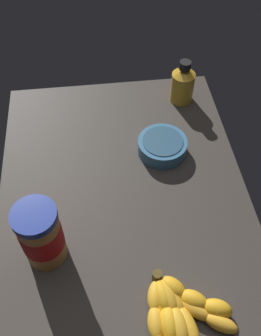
{
  "coord_description": "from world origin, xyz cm",
  "views": [
    {
      "loc": [
        51.11,
        -4.52,
        75.83
      ],
      "look_at": [
        -3.4,
        1.99,
        5.79
      ],
      "focal_mm": 40.48,
      "sensor_mm": 36.0,
      "label": 1
    }
  ],
  "objects": [
    {
      "name": "ground_plane",
      "position": [
        0.0,
        0.0,
        -1.76
      ],
      "size": [
        83.43,
        59.94,
        3.52
      ],
      "primitive_type": "cube",
      "color": "#38332D"
    },
    {
      "name": "honey_bottle",
      "position": [
        -32.11,
        20.43,
        5.75
      ],
      "size": [
        6.67,
        6.67,
        13.12
      ],
      "color": "gold",
      "rests_on": "ground_plane"
    },
    {
      "name": "small_bowl",
      "position": [
        -12.56,
        11.4,
        2.1
      ],
      "size": [
        12.76,
        12.76,
        4.11
      ],
      "color": "teal",
      "rests_on": "ground_plane"
    },
    {
      "name": "banana_bunch",
      "position": [
        30.69,
        7.02,
        1.72
      ],
      "size": [
        21.65,
        17.66,
        3.79
      ],
      "color": "gold",
      "rests_on": "ground_plane"
    },
    {
      "name": "peanut_butter_jar",
      "position": [
        13.17,
        -18.01,
        8.11
      ],
      "size": [
        8.83,
        8.83,
        16.19
      ],
      "color": "#B27238",
      "rests_on": "ground_plane"
    }
  ]
}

